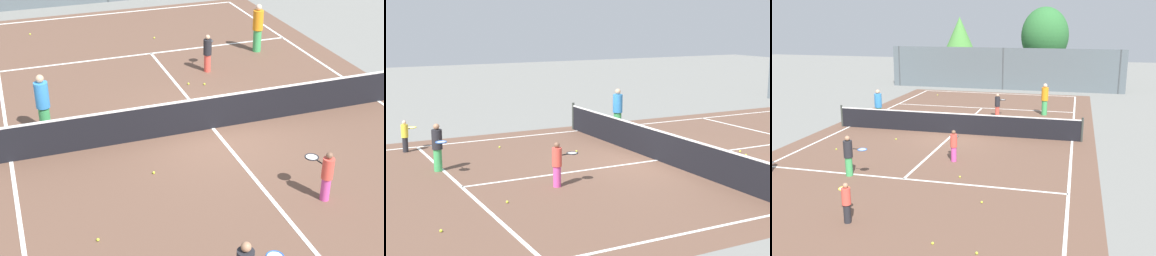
{
  "view_description": "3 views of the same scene",
  "coord_description": "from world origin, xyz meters",
  "views": [
    {
      "loc": [
        -5.34,
        -13.42,
        7.57
      ],
      "look_at": [
        -1.43,
        -2.29,
        1.39
      ],
      "focal_mm": 54.14,
      "sensor_mm": 36.0,
      "label": 1
    },
    {
      "loc": [
        14.62,
        -10.5,
        4.49
      ],
      "look_at": [
        -0.28,
        -2.72,
        1.25
      ],
      "focal_mm": 53.65,
      "sensor_mm": 36.0,
      "label": 2
    },
    {
      "loc": [
        5.54,
        -19.73,
        5.33
      ],
      "look_at": [
        1.32,
        -3.23,
        1.12
      ],
      "focal_mm": 41.47,
      "sensor_mm": 36.0,
      "label": 3
    }
  ],
  "objects": [
    {
      "name": "tennis_ball_5",
      "position": [
        2.38,
        -10.46,
        0.03
      ],
      "size": [
        0.07,
        0.07,
        0.07
      ],
      "primitive_type": "sphere",
      "color": "#CCE533",
      "rests_on": "ground_plane"
    },
    {
      "name": "tennis_ball_11",
      "position": [
        -4.05,
        0.52,
        0.03
      ],
      "size": [
        0.07,
        0.07,
        0.07
      ],
      "primitive_type": "sphere",
      "color": "#CCE533",
      "rests_on": "ground_plane"
    },
    {
      "name": "tree_1",
      "position": [
        2.79,
        17.68,
        3.96
      ],
      "size": [
        3.85,
        3.44,
        6.29
      ],
      "color": "brown",
      "rests_on": "ground_plane"
    },
    {
      "name": "tennis_ball_4",
      "position": [
        -1.06,
        1.13,
        0.03
      ],
      "size": [
        0.07,
        0.07,
        0.07
      ],
      "primitive_type": "sphere",
      "color": "#CCE533",
      "rests_on": "ground_plane"
    },
    {
      "name": "court_surface",
      "position": [
        0.0,
        0.0,
        0.0
      ],
      "size": [
        13.0,
        25.0,
        0.01
      ],
      "color": "brown",
      "rests_on": "ground_plane"
    },
    {
      "name": "ball_crate",
      "position": [
        -0.05,
        0.93,
        0.18
      ],
      "size": [
        0.39,
        0.35,
        0.43
      ],
      "color": "red",
      "rests_on": "ground_plane"
    },
    {
      "name": "player_4",
      "position": [
        1.13,
        -4.07,
        0.64
      ],
      "size": [
        0.44,
        0.85,
        1.24
      ],
      "color": "#D14799",
      "rests_on": "ground_plane"
    },
    {
      "name": "player_6",
      "position": [
        3.84,
        5.34,
        0.92
      ],
      "size": [
        0.38,
        0.38,
        1.8
      ],
      "color": "#3FA559",
      "rests_on": "ground_plane"
    },
    {
      "name": "tennis_ball_2",
      "position": [
        1.83,
        -5.79,
        0.03
      ],
      "size": [
        0.07,
        0.07,
        0.07
      ],
      "primitive_type": "sphere",
      "color": "#CCE533",
      "rests_on": "ground_plane"
    },
    {
      "name": "tennis_ball_12",
      "position": [
        3.53,
        -10.65,
        0.03
      ],
      "size": [
        0.07,
        0.07,
        0.07
      ],
      "primitive_type": "sphere",
      "color": "#CCE533",
      "rests_on": "ground_plane"
    },
    {
      "name": "ground_plane",
      "position": [
        0.0,
        0.0,
        0.0
      ],
      "size": [
        80.0,
        80.0,
        0.0
      ],
      "primitive_type": "plane",
      "color": "slate"
    },
    {
      "name": "player_0",
      "position": [
        -4.46,
        1.23,
        0.9
      ],
      "size": [
        0.38,
        0.38,
        1.76
      ],
      "color": "#3FA559",
      "rests_on": "ground_plane"
    },
    {
      "name": "tennis_ball_9",
      "position": [
        3.02,
        -7.73,
        0.03
      ],
      "size": [
        0.07,
        0.07,
        0.07
      ],
      "primitive_type": "sphere",
      "color": "#CCE533",
      "rests_on": "ground_plane"
    },
    {
      "name": "tennis_ball_8",
      "position": [
        -2.24,
        -1.75,
        0.03
      ],
      "size": [
        0.07,
        0.07,
        0.07
      ],
      "primitive_type": "sphere",
      "color": "#CCE533",
      "rests_on": "ground_plane"
    },
    {
      "name": "tree_0",
      "position": [
        -4.89,
        19.46,
        3.93
      ],
      "size": [
        2.81,
        2.81,
        5.52
      ],
      "color": "brown",
      "rests_on": "ground_plane"
    },
    {
      "name": "player_5",
      "position": [
        -1.95,
        -6.54,
        0.75
      ],
      "size": [
        0.88,
        0.34,
        1.44
      ],
      "color": "#3FA559",
      "rests_on": "ground_plane"
    },
    {
      "name": "tennis_ball_3",
      "position": [
        0.37,
        3.17,
        0.03
      ],
      "size": [
        0.07,
        0.07,
        0.07
      ],
      "primitive_type": "sphere",
      "color": "#CCE533",
      "rests_on": "ground_plane"
    },
    {
      "name": "perimeter_fence",
      "position": [
        0.0,
        14.0,
        1.6
      ],
      "size": [
        18.0,
        0.12,
        3.2
      ],
      "color": "#515B60",
      "rests_on": "ground_plane"
    },
    {
      "name": "tennis_ball_1",
      "position": [
        0.59,
        8.01,
        0.03
      ],
      "size": [
        0.07,
        0.07,
        0.07
      ],
      "primitive_type": "sphere",
      "color": "#CCE533",
      "rests_on": "ground_plane"
    },
    {
      "name": "tennis_net",
      "position": [
        0.0,
        0.0,
        0.51
      ],
      "size": [
        11.9,
        0.1,
        1.1
      ],
      "color": "#333833",
      "rests_on": "ground_plane"
    },
    {
      "name": "tennis_ball_0",
      "position": [
        -4.03,
        -3.86,
        0.03
      ],
      "size": [
        0.07,
        0.07,
        0.07
      ],
      "primitive_type": "sphere",
      "color": "#CCE533",
      "rests_on": "ground_plane"
    },
    {
      "name": "tennis_ball_13",
      "position": [
        0.85,
        2.96,
        0.03
      ],
      "size": [
        0.07,
        0.07,
        0.07
      ],
      "primitive_type": "sphere",
      "color": "#CCE533",
      "rests_on": "ground_plane"
    },
    {
      "name": "player_2",
      "position": [
        1.37,
        4.08,
        0.69
      ],
      "size": [
        0.59,
        0.85,
        1.32
      ],
      "color": "#E54C3F",
      "rests_on": "ground_plane"
    },
    {
      "name": "player_1",
      "position": [
        -0.22,
        -9.86,
        0.59
      ],
      "size": [
        0.64,
        0.78,
        1.13
      ],
      "color": "#232328",
      "rests_on": "ground_plane"
    },
    {
      "name": "tennis_ball_7",
      "position": [
        1.66,
        0.95,
        0.03
      ],
      "size": [
        0.07,
        0.07,
        0.07
      ],
      "primitive_type": "sphere",
      "color": "#CCE533",
      "rests_on": "ground_plane"
    },
    {
      "name": "tennis_ball_6",
      "position": [
        -4.06,
        10.14,
        0.03
      ],
      "size": [
        0.07,
        0.07,
        0.07
      ],
      "primitive_type": "sphere",
      "color": "#CCE533",
      "rests_on": "ground_plane"
    }
  ]
}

